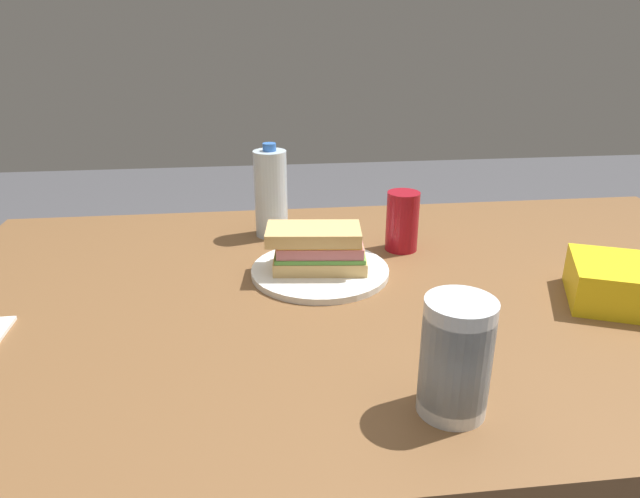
{
  "coord_description": "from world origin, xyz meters",
  "views": [
    {
      "loc": [
        0.21,
        0.88,
        1.2
      ],
      "look_at": [
        0.1,
        -0.07,
        0.8
      ],
      "focal_mm": 31.71,
      "sensor_mm": 36.0,
      "label": 1
    }
  ],
  "objects": [
    {
      "name": "plastic_cup_stack",
      "position": [
        -0.01,
        0.34,
        0.83
      ],
      "size": [
        0.08,
        0.08,
        0.15
      ],
      "color": "silver",
      "rests_on": "dining_table"
    },
    {
      "name": "soda_can_red",
      "position": [
        -0.08,
        -0.18,
        0.81
      ],
      "size": [
        0.07,
        0.07,
        0.12
      ],
      "primitive_type": "cylinder",
      "color": "maroon",
      "rests_on": "dining_table"
    },
    {
      "name": "sandwich",
      "position": [
        0.1,
        -0.07,
        0.81
      ],
      "size": [
        0.19,
        0.11,
        0.08
      ],
      "color": "#DBB26B",
      "rests_on": "paper_plate"
    },
    {
      "name": "dining_table",
      "position": [
        0.0,
        0.0,
        0.66
      ],
      "size": [
        1.6,
        0.93,
        0.75
      ],
      "color": "brown",
      "rests_on": "ground_plane"
    },
    {
      "name": "water_bottle_tall",
      "position": [
        0.18,
        -0.29,
        0.85
      ],
      "size": [
        0.07,
        0.07,
        0.2
      ],
      "color": "silver",
      "rests_on": "dining_table"
    },
    {
      "name": "paper_plate",
      "position": [
        0.1,
        -0.07,
        0.76
      ],
      "size": [
        0.26,
        0.26,
        0.01
      ],
      "primitive_type": "cylinder",
      "color": "white",
      "rests_on": "dining_table"
    }
  ]
}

